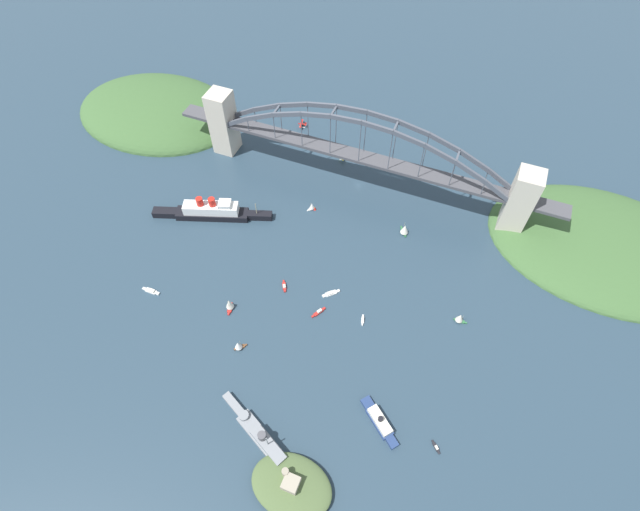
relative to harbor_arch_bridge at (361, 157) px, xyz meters
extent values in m
plane|color=#283D4C|center=(0.00, 0.00, -28.45)|extent=(1400.00, 1400.00, 0.00)
cube|color=beige|center=(-113.87, 0.00, -2.27)|extent=(16.96, 17.48, 52.36)
cube|color=beige|center=(113.87, 0.00, -2.27)|extent=(16.96, 17.48, 52.36)
cube|color=#47474C|center=(0.00, 0.00, 0.49)|extent=(210.79, 12.97, 2.40)
cube|color=#47474C|center=(-134.35, 0.00, 0.49)|extent=(24.00, 12.97, 2.40)
cube|color=#47474C|center=(134.35, 0.00, 0.49)|extent=(24.00, 12.97, 2.40)
cube|color=#4C515B|center=(-98.67, -5.84, 6.76)|extent=(23.51, 1.80, 15.31)
cube|color=#4C515B|center=(-76.74, -5.84, 17.90)|extent=(23.23, 1.80, 12.67)
cube|color=#4C515B|center=(-54.82, -5.84, 26.25)|extent=(22.90, 1.80, 10.01)
cube|color=#4C515B|center=(-32.89, -5.84, 31.82)|extent=(22.53, 1.80, 7.32)
cube|color=#4C515B|center=(-10.96, -5.84, 34.60)|extent=(22.13, 1.80, 4.59)
cube|color=#4C515B|center=(10.96, -5.84, 34.60)|extent=(22.13, 1.80, 4.59)
cube|color=#4C515B|center=(32.89, -5.84, 31.82)|extent=(22.53, 1.80, 7.32)
cube|color=#4C515B|center=(54.82, -5.84, 26.25)|extent=(22.90, 1.80, 10.01)
cube|color=#4C515B|center=(76.74, -5.84, 17.90)|extent=(23.23, 1.80, 12.67)
cube|color=#4C515B|center=(98.67, -5.84, 6.76)|extent=(23.51, 1.80, 15.31)
cube|color=#4C515B|center=(-98.67, 5.84, 6.76)|extent=(23.51, 1.80, 15.31)
cube|color=#4C515B|center=(-76.74, 5.84, 17.90)|extent=(23.23, 1.80, 12.67)
cube|color=#4C515B|center=(-54.82, 5.84, 26.25)|extent=(22.90, 1.80, 10.01)
cube|color=#4C515B|center=(-32.89, 5.84, 31.82)|extent=(22.53, 1.80, 7.32)
cube|color=#4C515B|center=(-10.96, 5.84, 34.60)|extent=(22.13, 1.80, 4.59)
cube|color=#4C515B|center=(10.96, 5.84, 34.60)|extent=(22.13, 1.80, 4.59)
cube|color=#4C515B|center=(32.89, 5.84, 31.82)|extent=(22.53, 1.80, 7.32)
cube|color=#4C515B|center=(54.82, 5.84, 26.25)|extent=(22.90, 1.80, 10.01)
cube|color=#4C515B|center=(76.74, 5.84, 17.90)|extent=(23.23, 1.80, 12.67)
cube|color=#4C515B|center=(98.67, 5.84, 6.76)|extent=(23.51, 1.80, 15.31)
cube|color=#4C515B|center=(-109.63, 0.00, 0.49)|extent=(1.40, 11.68, 1.40)
cube|color=#4C515B|center=(-65.78, 0.00, 22.77)|extent=(1.40, 11.68, 1.40)
cube|color=#4C515B|center=(-21.93, 0.00, 33.91)|extent=(1.40, 11.68, 1.40)
cube|color=#4C515B|center=(21.93, 0.00, 33.91)|extent=(1.40, 11.68, 1.40)
cube|color=#4C515B|center=(65.78, 0.00, 22.77)|extent=(1.40, 11.68, 1.40)
cube|color=#4C515B|center=(109.63, 0.00, 0.49)|extent=(1.40, 11.68, 1.40)
cylinder|color=#4C515B|center=(-87.71, -5.84, 7.36)|extent=(0.56, 0.56, 11.33)
cylinder|color=#4C515B|center=(-87.71, 5.84, 7.36)|extent=(0.56, 0.56, 11.33)
cylinder|color=#4C515B|center=(-65.78, -5.84, 12.23)|extent=(0.56, 0.56, 21.07)
cylinder|color=#4C515B|center=(-65.78, 5.84, 12.23)|extent=(0.56, 0.56, 21.07)
cylinder|color=#4C515B|center=(-43.85, -5.84, 15.71)|extent=(0.56, 0.56, 28.03)
cylinder|color=#4C515B|center=(-43.85, 5.84, 15.71)|extent=(0.56, 0.56, 28.03)
cylinder|color=#4C515B|center=(-21.93, -5.84, 17.80)|extent=(0.56, 0.56, 32.21)
cylinder|color=#4C515B|center=(-21.93, 5.84, 17.80)|extent=(0.56, 0.56, 32.21)
cylinder|color=#4C515B|center=(0.00, -5.84, 18.50)|extent=(0.56, 0.56, 33.60)
cylinder|color=#4C515B|center=(0.00, 5.84, 18.50)|extent=(0.56, 0.56, 33.60)
cylinder|color=#4C515B|center=(21.93, -5.84, 17.80)|extent=(0.56, 0.56, 32.21)
cylinder|color=#4C515B|center=(21.93, 5.84, 17.80)|extent=(0.56, 0.56, 32.21)
cylinder|color=#4C515B|center=(43.85, -5.84, 15.71)|extent=(0.56, 0.56, 28.03)
cylinder|color=#4C515B|center=(43.85, 5.84, 15.71)|extent=(0.56, 0.56, 28.03)
cylinder|color=#4C515B|center=(65.78, -5.84, 12.23)|extent=(0.56, 0.56, 21.07)
cylinder|color=#4C515B|center=(65.78, 5.84, 12.23)|extent=(0.56, 0.56, 21.07)
cylinder|color=#4C515B|center=(87.71, -5.84, 7.36)|extent=(0.56, 0.56, 11.33)
cylinder|color=#4C515B|center=(87.71, 5.84, 7.36)|extent=(0.56, 0.56, 11.33)
ellipsoid|color=#3D6033|center=(-180.21, -6.35, -28.45)|extent=(161.59, 114.73, 22.88)
ellipsoid|color=#3D6033|center=(193.76, -17.76, -28.45)|extent=(146.26, 108.58, 29.36)
ellipsoid|color=#756B5B|center=(160.85, -47.62, -28.45)|extent=(51.19, 32.57, 16.15)
cube|color=black|center=(88.50, 70.23, -25.89)|extent=(52.98, 27.71, 5.12)
cube|color=black|center=(55.58, 58.55, -25.89)|extent=(18.45, 11.44, 5.12)
cube|color=black|center=(121.41, 81.90, -25.89)|extent=(18.84, 12.57, 5.12)
cube|color=white|center=(88.50, 70.23, -19.66)|extent=(40.10, 21.80, 7.32)
cube|color=white|center=(78.31, 66.62, -14.41)|extent=(10.86, 10.54, 3.20)
cylinder|color=red|center=(86.64, 69.57, -12.82)|extent=(4.87, 4.87, 6.36)
cylinder|color=red|center=(94.97, 72.53, -12.82)|extent=(4.87, 4.87, 6.36)
cylinder|color=tan|center=(57.64, 59.28, -18.32)|extent=(0.50, 0.50, 10.00)
cube|color=gray|center=(-20.17, 202.26, -26.71)|extent=(45.34, 27.20, 3.47)
cube|color=gray|center=(-48.08, 215.51, -26.71)|extent=(15.52, 9.92, 3.47)
cube|color=gray|center=(7.74, 189.01, -26.71)|extent=(15.83, 10.58, 3.47)
cube|color=gray|center=(-20.17, 202.26, -23.07)|extent=(23.71, 15.80, 3.82)
cylinder|color=gray|center=(-39.36, 211.37, -23.88)|extent=(5.68, 5.68, 2.20)
cylinder|color=gray|center=(-0.98, 193.15, -23.88)|extent=(5.68, 5.68, 2.20)
cylinder|color=gray|center=(-20.17, 202.26, -16.16)|extent=(0.60, 0.60, 10.00)
cylinder|color=#4C4C51|center=(-15.98, 200.27, -18.96)|extent=(4.46, 4.46, 4.40)
cube|color=navy|center=(-70.66, 167.77, -27.20)|extent=(18.57, 16.78, 2.50)
cube|color=navy|center=(-80.19, 175.41, -27.20)|extent=(7.75, 7.55, 2.50)
cube|color=navy|center=(-61.12, 160.13, -27.20)|extent=(8.35, 8.29, 2.50)
cube|color=beige|center=(-70.66, 167.77, -24.43)|extent=(16.74, 15.03, 3.03)
cylinder|color=black|center=(-70.66, 167.77, -21.72)|extent=(2.73, 2.73, 2.40)
ellipsoid|color=#4C6038|center=(-39.21, 215.30, -25.04)|extent=(42.36, 30.61, 6.81)
cube|color=#9E937F|center=(-39.21, 215.30, -19.68)|extent=(8.00, 8.00, 6.65)
cylinder|color=gray|center=(-34.71, 211.80, -19.34)|extent=(3.60, 3.60, 7.31)
cylinder|color=#B7B7B2|center=(67.68, -47.13, -28.00)|extent=(5.33, 2.06, 0.90)
cylinder|color=#B7B7B2|center=(68.45, -50.49, -28.00)|extent=(5.33, 2.06, 0.90)
cylinder|color=maroon|center=(67.68, -47.13, -27.00)|extent=(0.14, 0.14, 1.09)
cylinder|color=maroon|center=(68.45, -50.49, -27.00)|extent=(0.14, 0.14, 1.09)
ellipsoid|color=#B21E19|center=(68.06, -48.81, -25.89)|extent=(6.98, 2.65, 1.13)
cylinder|color=maroon|center=(71.09, -48.11, -25.89)|extent=(1.02, 1.23, 1.08)
cube|color=#B21E19|center=(68.90, -48.61, -25.40)|extent=(4.20, 11.42, 0.20)
cube|color=#B21E19|center=(65.10, -49.49, -25.77)|extent=(2.04, 4.44, 0.12)
cube|color=maroon|center=(65.10, -49.49, -24.57)|extent=(1.10, 0.36, 1.50)
cylinder|color=#B7B7B2|center=(20.55, -22.63, -28.00)|extent=(6.07, 3.65, 0.90)
cylinder|color=#B7B7B2|center=(21.80, -25.13, -28.00)|extent=(6.07, 3.65, 0.90)
cylinder|color=black|center=(20.55, -22.63, -26.97)|extent=(0.14, 0.14, 1.17)
cylinder|color=black|center=(21.80, -25.13, -26.97)|extent=(0.14, 0.14, 1.17)
ellipsoid|color=gold|center=(21.17, -23.88, -25.82)|extent=(7.83, 4.69, 1.13)
cylinder|color=black|center=(24.47, -22.23, -25.82)|extent=(1.20, 1.32, 1.07)
cube|color=gold|center=(22.09, -23.42, -25.34)|extent=(6.57, 10.82, 0.20)
cube|color=gold|center=(17.95, -25.50, -25.71)|extent=(2.90, 4.32, 0.12)
cube|color=black|center=(17.95, -25.50, -24.50)|extent=(1.04, 0.60, 1.50)
cube|color=silver|center=(-16.14, 100.20, -27.90)|extent=(7.33, 7.27, 1.10)
cube|color=silver|center=(-19.61, 96.80, -27.90)|extent=(2.90, 2.89, 1.10)
cube|color=silver|center=(-12.66, 103.60, -27.90)|extent=(3.14, 3.13, 1.10)
cube|color=beige|center=(-15.49, 100.84, -26.86)|extent=(4.30, 4.29, 0.98)
cube|color=#B2231E|center=(39.49, 134.99, -27.92)|extent=(3.99, 5.94, 1.06)
cube|color=#B2231E|center=(38.54, 138.49, -27.92)|extent=(1.63, 2.06, 1.06)
cube|color=#B2231E|center=(40.44, 131.50, -27.92)|extent=(1.86, 2.12, 1.06)
cylinder|color=tan|center=(39.38, 135.43, -22.73)|extent=(0.16, 0.16, 9.31)
cone|color=silver|center=(39.79, 133.90, -23.19)|extent=(6.11, 6.11, 7.45)
cube|color=brown|center=(20.90, 156.14, -27.91)|extent=(4.93, 5.02, 1.08)
cube|color=brown|center=(18.67, 153.80, -27.91)|extent=(1.83, 1.85, 1.08)
cube|color=brown|center=(23.14, 158.48, -27.91)|extent=(1.97, 1.99, 1.08)
cylinder|color=tan|center=(20.63, 155.85, -23.78)|extent=(0.16, 0.16, 7.18)
cone|color=white|center=(21.60, 156.87, -24.14)|extent=(6.29, 6.29, 5.74)
cube|color=black|center=(-102.43, 168.85, -27.99)|extent=(4.43, 4.42, 0.92)
cube|color=black|center=(-100.25, 166.67, -27.99)|extent=(1.73, 1.73, 0.92)
cube|color=black|center=(-104.62, 171.03, -27.99)|extent=(1.85, 1.85, 0.92)
cube|color=beige|center=(-102.84, 169.26, -27.05)|extent=(2.56, 2.56, 0.96)
cube|color=silver|center=(24.35, 37.06, -27.99)|extent=(3.83, 4.29, 0.91)
cube|color=silver|center=(25.91, 39.20, -27.99)|extent=(1.45, 1.56, 0.91)
cube|color=silver|center=(22.78, 34.92, -27.99)|extent=(1.58, 1.65, 0.91)
cylinder|color=tan|center=(24.54, 37.33, -24.36)|extent=(0.16, 0.16, 6.35)
cone|color=white|center=(23.86, 36.39, -24.68)|extent=(5.10, 5.10, 5.08)
cube|color=silver|center=(-41.59, 111.13, -27.92)|extent=(2.79, 4.84, 1.05)
cube|color=silver|center=(-42.36, 114.07, -27.92)|extent=(1.28, 1.71, 1.05)
cube|color=silver|center=(-40.81, 108.19, -27.92)|extent=(1.46, 1.75, 1.05)
cube|color=beige|center=(-41.44, 110.58, -26.91)|extent=(1.89, 2.55, 0.98)
cube|color=silver|center=(93.81, 142.48, -27.89)|extent=(7.47, 3.06, 1.11)
cube|color=silver|center=(98.77, 142.54, -27.89)|extent=(2.50, 1.67, 1.11)
cube|color=silver|center=(88.85, 142.42, -27.89)|extent=(2.50, 1.99, 1.11)
cube|color=beige|center=(92.88, 142.47, -26.81)|extent=(3.75, 2.42, 1.07)
cube|color=#B2231E|center=(-13.78, 116.39, -27.91)|extent=(5.17, 6.74, 1.07)
cube|color=#B2231E|center=(-11.64, 120.14, -27.91)|extent=(2.15, 2.49, 1.07)
cube|color=#B2231E|center=(-15.93, 112.65, -27.91)|extent=(2.36, 2.61, 1.07)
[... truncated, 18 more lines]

